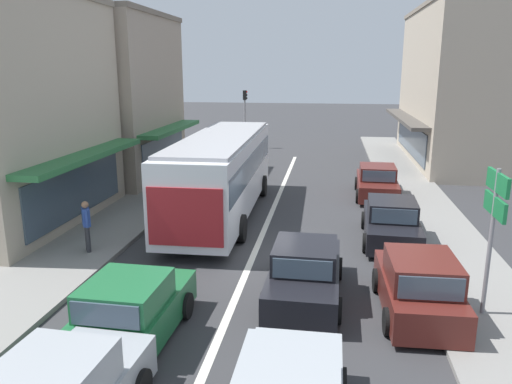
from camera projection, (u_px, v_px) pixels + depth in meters
The scene contains 17 objects.
ground_plane at pixel (254, 254), 15.90m from camera, with size 140.00×140.00×0.00m, color #353538.
lane_centre_line at pixel (269, 217), 19.74m from camera, with size 0.20×28.00×0.01m, color silver.
sidewalk_left at pixel (126, 197), 22.62m from camera, with size 5.20×44.00×0.14m, color gray.
kerb_right at pixel (423, 209), 20.75m from camera, with size 2.80×44.00×0.12m, color gray.
shopfront_mid_block at pixel (91, 98), 26.05m from camera, with size 8.77×7.82×8.48m.
building_right_far at pixel (486, 86), 30.09m from camera, with size 9.41×13.52×9.39m.
city_bus at pixel (222, 170), 19.55m from camera, with size 2.89×10.90×3.23m.
sedan_behind_bus_near at pixel (128, 315), 10.59m from camera, with size 1.99×4.25×1.47m.
sedan_queue_far_back at pixel (305, 273), 12.76m from camera, with size 1.96×4.23×1.47m.
parked_hatchback_kerb_front at pixel (419, 287), 11.82m from camera, with size 1.90×3.74×1.54m.
parked_sedan_kerb_second at pixel (391, 222), 16.92m from camera, with size 2.02×4.26×1.47m.
parked_sedan_kerb_third at pixel (377, 183), 22.78m from camera, with size 1.98×4.24×1.47m.
traffic_light_downstreet at pixel (245, 109), 36.20m from camera, with size 0.32×0.24×4.20m.
directional_road_sign at pixel (495, 208), 11.19m from camera, with size 0.10×1.40×3.60m.
pedestrian_with_handbag_near at pixel (194, 163), 25.42m from camera, with size 0.39×0.66×1.63m.
pedestrian_browsing_midblock at pixel (151, 182), 21.13m from camera, with size 0.35×0.65×1.63m.
pedestrian_far_walker at pixel (86, 223), 15.51m from camera, with size 0.38×0.49×1.63m.
Camera 1 is at (2.27, -14.78, 5.76)m, focal length 35.00 mm.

